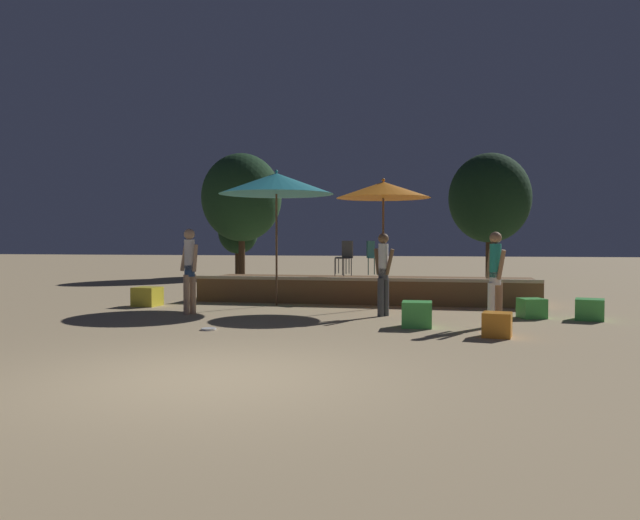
{
  "coord_description": "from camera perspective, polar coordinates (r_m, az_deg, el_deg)",
  "views": [
    {
      "loc": [
        2.71,
        -6.61,
        1.56
      ],
      "look_at": [
        0.0,
        6.03,
        1.17
      ],
      "focal_mm": 35.0,
      "sensor_mm": 36.0,
      "label": 1
    }
  ],
  "objects": [
    {
      "name": "ground_plane",
      "position": [
        7.31,
        -10.13,
        -10.62
      ],
      "size": [
        120.0,
        120.0,
        0.0
      ],
      "primitive_type": "plane",
      "color": "tan"
    },
    {
      "name": "wooden_deck",
      "position": [
        16.44,
        4.3,
        -2.69
      ],
      "size": [
        8.54,
        2.43,
        0.67
      ],
      "color": "brown",
      "rests_on": "ground"
    },
    {
      "name": "patio_umbrella_0",
      "position": [
        15.24,
        -4.01,
        6.97
      ],
      "size": [
        2.79,
        2.79,
        3.3
      ],
      "color": "brown",
      "rests_on": "ground"
    },
    {
      "name": "patio_umbrella_1",
      "position": [
        14.66,
        5.81,
        6.38
      ],
      "size": [
        2.2,
        2.2,
        3.03
      ],
      "color": "brown",
      "rests_on": "ground"
    },
    {
      "name": "cube_seat_0",
      "position": [
        11.48,
        8.86,
        -4.93
      ],
      "size": [
        0.55,
        0.55,
        0.47
      ],
      "rotation": [
        0.0,
        0.0,
        0.03
      ],
      "color": "#4CC651",
      "rests_on": "ground"
    },
    {
      "name": "cube_seat_1",
      "position": [
        13.4,
        18.79,
        -4.2
      ],
      "size": [
        0.6,
        0.6,
        0.4
      ],
      "rotation": [
        0.0,
        0.0,
        0.31
      ],
      "color": "#4CC651",
      "rests_on": "ground"
    },
    {
      "name": "cube_seat_2",
      "position": [
        10.6,
        15.89,
        -5.71
      ],
      "size": [
        0.51,
        0.51,
        0.4
      ],
      "rotation": [
        0.0,
        0.0,
        -0.15
      ],
      "color": "orange",
      "rests_on": "ground"
    },
    {
      "name": "cube_seat_3",
      "position": [
        13.48,
        23.44,
        -4.17
      ],
      "size": [
        0.63,
        0.63,
        0.42
      ],
      "rotation": [
        0.0,
        0.0,
        -0.21
      ],
      "color": "#4CC651",
      "rests_on": "ground"
    },
    {
      "name": "cube_seat_4",
      "position": [
        15.61,
        -15.51,
        -3.24
      ],
      "size": [
        0.6,
        0.6,
        0.46
      ],
      "rotation": [
        0.0,
        0.0,
        -0.06
      ],
      "color": "yellow",
      "rests_on": "ground"
    },
    {
      "name": "person_0",
      "position": [
        11.82,
        15.73,
        -1.33
      ],
      "size": [
        0.36,
        0.49,
        1.73
      ],
      "rotation": [
        0.0,
        0.0,
        3.73
      ],
      "color": "#997051",
      "rests_on": "ground"
    },
    {
      "name": "person_1",
      "position": [
        13.59,
        -11.84,
        -0.61
      ],
      "size": [
        0.52,
        0.3,
        1.83
      ],
      "rotation": [
        0.0,
        0.0,
        1.14
      ],
      "color": "tan",
      "rests_on": "ground"
    },
    {
      "name": "person_2",
      "position": [
        13.02,
        5.81,
        -1.02
      ],
      "size": [
        0.48,
        0.36,
        1.73
      ],
      "rotation": [
        0.0,
        0.0,
        4.12
      ],
      "color": "#3F3F47",
      "rests_on": "ground"
    },
    {
      "name": "bistro_chair_0",
      "position": [
        16.56,
        4.89,
        0.53
      ],
      "size": [
        0.46,
        0.45,
        0.9
      ],
      "rotation": [
        0.0,
        0.0,
        1.13
      ],
      "color": "#1E4C47",
      "rests_on": "wooden_deck"
    },
    {
      "name": "bistro_chair_1",
      "position": [
        16.15,
        2.34,
        0.5
      ],
      "size": [
        0.47,
        0.47,
        0.9
      ],
      "rotation": [
        0.0,
        0.0,
        5.75
      ],
      "color": "#47474C",
      "rests_on": "wooden_deck"
    },
    {
      "name": "bistro_chair_2",
      "position": [
        17.0,
        2.35,
        0.56
      ],
      "size": [
        0.4,
        0.4,
        0.9
      ],
      "rotation": [
        0.0,
        0.0,
        4.6
      ],
      "color": "#2D3338",
      "rests_on": "wooden_deck"
    },
    {
      "name": "frisbee_disc",
      "position": [
        11.19,
        -10.15,
        -6.23
      ],
      "size": [
        0.26,
        0.26,
        0.03
      ],
      "color": "white",
      "rests_on": "ground"
    },
    {
      "name": "background_tree_0",
      "position": [
        25.55,
        15.25,
        5.48
      ],
      "size": [
        3.2,
        3.2,
        5.04
      ],
      "color": "#3D2B1C",
      "rests_on": "ground"
    },
    {
      "name": "background_tree_1",
      "position": [
        27.46,
        -7.18,
        5.68
      ],
      "size": [
        3.48,
        3.48,
        5.39
      ],
      "color": "#3D2B1C",
      "rests_on": "ground"
    },
    {
      "name": "background_tree_2",
      "position": [
        28.65,
        -7.5,
        2.52
      ],
      "size": [
        1.81,
        1.81,
        2.98
      ],
      "color": "#3D2B1C",
      "rests_on": "ground"
    }
  ]
}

